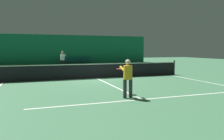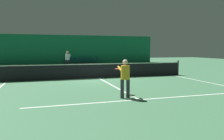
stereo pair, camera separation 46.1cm
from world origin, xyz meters
The scene contains 18 objects.
ground_plane centered at (0.00, 0.00, 0.00)m, with size 60.00×60.00×0.00m, color #3D704C.
backdrop_curtain centered at (0.00, 15.46, 1.87)m, with size 23.00×0.12×3.73m.
court_line_baseline_far centered at (0.00, 11.90, 0.00)m, with size 11.00×0.10×0.00m.
court_line_service_far centered at (0.00, 6.40, 0.00)m, with size 8.25×0.10×0.00m.
court_line_service_near centered at (0.00, -6.40, 0.00)m, with size 8.25×0.10×0.00m.
court_line_sideline_left centered at (-5.50, 0.00, 0.00)m, with size 0.10×23.80×0.00m.
court_line_sideline_right centered at (5.50, 0.00, 0.00)m, with size 0.10×23.80×0.00m.
court_line_centre centered at (0.00, 0.00, 0.00)m, with size 0.10×12.80×0.00m.
tennis_net centered at (0.00, 0.00, 0.51)m, with size 12.00×0.10×1.07m.
player_near centered at (-0.39, -5.93, 0.87)m, with size 0.42×1.29×1.49m.
player_far centered at (-1.22, 7.84, 0.99)m, with size 0.50×1.39×1.70m.
courtside_chair_0 centered at (-0.73, 14.91, 0.49)m, with size 0.44×0.44×0.84m.
courtside_chair_1 centered at (-0.08, 14.91, 0.49)m, with size 0.44×0.44×0.84m.
courtside_chair_2 centered at (0.57, 14.91, 0.49)m, with size 0.44×0.44×0.84m.
courtside_chair_3 centered at (1.22, 14.91, 0.49)m, with size 0.44×0.44×0.84m.
courtside_chair_4 centered at (1.87, 14.91, 0.49)m, with size 0.44×0.44×0.84m.
courtside_chair_5 centered at (2.52, 14.91, 0.49)m, with size 0.44×0.44×0.84m.
courtside_chair_6 centered at (3.17, 14.91, 0.49)m, with size 0.44×0.44×0.84m.
Camera 1 is at (-3.74, -13.61, 1.88)m, focal length 35.00 mm.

